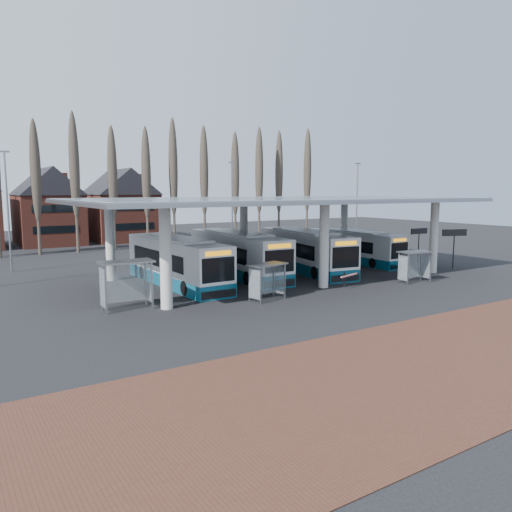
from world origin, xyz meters
TOP-DOWN VIEW (x-y plane):
  - ground at (0.00, 0.00)m, footprint 140.00×140.00m
  - station_canopy at (0.00, 8.00)m, footprint 32.00×16.00m
  - poplar_row at (0.00, 33.00)m, footprint 45.10×1.10m
  - townhouse_row at (-15.75, 44.00)m, footprint 36.80×10.30m
  - lamp_post_a at (-18.00, 22.00)m, footprint 0.80×0.16m
  - lamp_post_b at (6.00, 26.00)m, footprint 0.80×0.16m
  - lamp_post_c at (20.00, 20.00)m, footprint 0.80×0.16m
  - bus_0 at (-8.41, 9.29)m, footprint 2.91×12.67m
  - bus_1 at (-2.64, 10.25)m, footprint 3.42×13.00m
  - bus_2 at (3.49, 9.27)m, footprint 4.62×12.95m
  - bus_3 at (10.73, 10.60)m, footprint 2.47×11.15m
  - shelter_0 at (-14.02, 3.73)m, footprint 3.19×1.72m
  - shelter_1 at (-5.78, 1.28)m, footprint 2.74×1.74m
  - shelter_2 at (7.01, 0.36)m, footprint 2.71×1.60m
  - info_sign_0 at (15.34, 2.93)m, footprint 2.25×0.96m
  - info_sign_1 at (16.02, 7.32)m, footprint 2.21×0.15m
  - barrier at (1.29, 1.36)m, footprint 2.11×0.90m

SIDE VIEW (x-z plane):
  - ground at x=0.00m, z-range 0.00..0.00m
  - barrier at x=1.29m, z-range 0.30..1.39m
  - bus_3 at x=10.73m, z-range -0.09..3.01m
  - bus_0 at x=-8.41m, z-range -0.10..3.41m
  - bus_2 at x=3.49m, z-range -0.10..3.42m
  - bus_1 at x=-2.64m, z-range -0.10..3.48m
  - shelter_1 at x=-5.78m, z-range 0.53..2.89m
  - shelter_2 at x=7.01m, z-range 0.54..2.93m
  - shelter_0 at x=-14.02m, z-range 0.66..3.54m
  - info_sign_1 at x=16.02m, z-range 1.12..4.41m
  - info_sign_0 at x=15.34m, z-range 1.19..4.70m
  - lamp_post_a at x=-18.00m, z-range 0.25..10.42m
  - lamp_post_b at x=6.00m, z-range 0.25..10.42m
  - lamp_post_c at x=20.00m, z-range 0.25..10.42m
  - station_canopy at x=0.00m, z-range 2.51..8.85m
  - townhouse_row at x=-15.75m, z-range -0.19..12.06m
  - poplar_row at x=0.00m, z-range 1.53..16.03m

